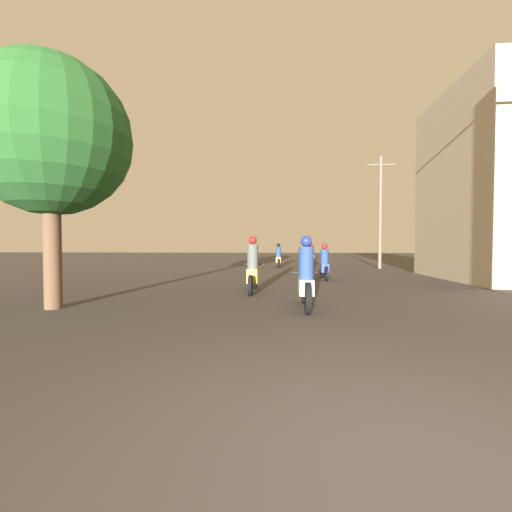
# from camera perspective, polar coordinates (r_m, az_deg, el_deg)

# --- Properties ---
(ground_plane) EXTENTS (120.00, 120.00, 0.00)m
(ground_plane) POSITION_cam_1_polar(r_m,az_deg,el_deg) (2.53, 24.68, -31.31)
(ground_plane) COLOR #423D38
(motorcycle_white) EXTENTS (0.60, 1.94, 1.58)m
(motorcycle_white) POSITION_cam_1_polar(r_m,az_deg,el_deg) (7.50, 8.31, -3.92)
(motorcycle_white) COLOR black
(motorcycle_white) RESTS_ON ground_plane
(motorcycle_yellow) EXTENTS (0.60, 2.06, 1.64)m
(motorcycle_yellow) POSITION_cam_1_polar(r_m,az_deg,el_deg) (9.99, -0.53, -2.28)
(motorcycle_yellow) COLOR black
(motorcycle_yellow) RESTS_ON ground_plane
(motorcycle_blue) EXTENTS (0.60, 1.99, 1.45)m
(motorcycle_blue) POSITION_cam_1_polar(r_m,az_deg,el_deg) (14.06, 11.32, -1.43)
(motorcycle_blue) COLOR black
(motorcycle_blue) RESTS_ON ground_plane
(motorcycle_red) EXTENTS (0.60, 1.92, 1.53)m
(motorcycle_red) POSITION_cam_1_polar(r_m,az_deg,el_deg) (17.40, 8.84, -0.71)
(motorcycle_red) COLOR black
(motorcycle_red) RESTS_ON ground_plane
(motorcycle_orange) EXTENTS (0.60, 2.05, 1.50)m
(motorcycle_orange) POSITION_cam_1_polar(r_m,az_deg,el_deg) (21.50, 3.76, -0.26)
(motorcycle_orange) COLOR black
(motorcycle_orange) RESTS_ON ground_plane
(motorcycle_green) EXTENTS (0.60, 2.00, 1.49)m
(motorcycle_green) POSITION_cam_1_polar(r_m,az_deg,el_deg) (26.92, 9.29, 0.15)
(motorcycle_green) COLOR black
(motorcycle_green) RESTS_ON ground_plane
(building_right_near) EXTENTS (4.50, 6.26, 7.52)m
(building_right_near) POSITION_cam_1_polar(r_m,az_deg,el_deg) (16.89, 36.07, 9.59)
(building_right_near) COLOR beige
(building_right_near) RESTS_ON ground_plane
(utility_pole_far) EXTENTS (1.60, 0.20, 6.54)m
(utility_pole_far) POSITION_cam_1_polar(r_m,az_deg,el_deg) (21.37, 20.01, 7.23)
(utility_pole_far) COLOR #6B5B4C
(utility_pole_far) RESTS_ON ground_plane
(street_tree) EXTENTS (3.36, 3.36, 5.38)m
(street_tree) POSITION_cam_1_polar(r_m,az_deg,el_deg) (8.89, -31.07, 16.58)
(street_tree) COLOR brown
(street_tree) RESTS_ON ground_plane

